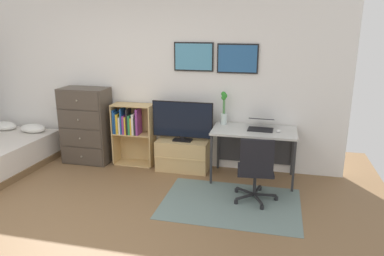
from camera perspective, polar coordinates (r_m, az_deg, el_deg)
ground_plane at (r=4.14m, az=-19.62°, el=-16.37°), size 7.20×7.20×0.00m
wall_back_with_posters at (r=5.74m, az=-7.59°, el=7.80°), size 6.12×0.09×2.70m
area_rug at (r=4.65m, az=6.09°, el=-11.65°), size 1.70×1.20×0.01m
dresser at (r=6.03m, az=-16.25°, el=0.38°), size 0.74×0.46×1.21m
bookshelf at (r=5.77m, az=-9.51°, el=-0.18°), size 0.64×0.30×0.97m
tv_stand at (r=5.56m, az=-1.43°, el=-4.23°), size 0.78×0.41×0.47m
television at (r=5.38m, az=-1.53°, el=1.07°), size 0.92×0.16×0.60m
desk at (r=5.24m, az=9.76°, el=-1.40°), size 1.16×0.65×0.74m
office_chair at (r=4.53m, az=10.00°, el=-6.25°), size 0.57×0.58×0.86m
laptop at (r=5.18m, az=10.79°, el=0.54°), size 0.36×0.39×0.15m
computer_mouse at (r=5.08m, az=13.41°, el=-0.44°), size 0.06×0.10×0.03m
bamboo_vase at (r=5.32m, az=5.03°, el=3.04°), size 0.09×0.10×0.48m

